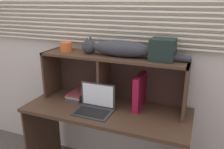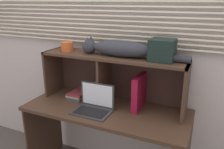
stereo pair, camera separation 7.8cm
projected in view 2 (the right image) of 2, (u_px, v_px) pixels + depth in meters
The scene contains 9 objects.
back_panel_with_blinds at pixel (121, 44), 2.11m from camera, with size 4.40×0.08×2.50m.
desk at pixel (106, 124), 2.03m from camera, with size 1.41×0.58×0.76m.
hutch_shelf_unit at pixel (113, 70), 2.04m from camera, with size 1.28×0.29×0.44m.
cat at pixel (120, 49), 1.92m from camera, with size 0.92×0.16×0.15m.
laptop at pixel (94, 105), 1.94m from camera, with size 0.31×0.22×0.23m.
binder_upright at pixel (139, 92), 1.96m from camera, with size 0.05×0.27×0.29m, color maroon.
book_stack at pixel (79, 94), 2.22m from camera, with size 0.16×0.24×0.06m.
small_basket at pixel (67, 47), 2.13m from camera, with size 0.11×0.11×0.08m, color #C05325.
storage_box at pixel (162, 50), 1.77m from camera, with size 0.19×0.18×0.17m, color black.
Camera 2 is at (0.78, -1.40, 1.65)m, focal length 37.07 mm.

